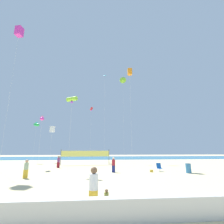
{
  "coord_description": "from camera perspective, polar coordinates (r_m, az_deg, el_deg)",
  "views": [
    {
      "loc": [
        -0.62,
        -15.54,
        2.38
      ],
      "look_at": [
        1.81,
        10.36,
        8.43
      ],
      "focal_mm": 25.87,
      "sensor_mm": 36.0,
      "label": 1
    }
  ],
  "objects": [
    {
      "name": "ground_plane",
      "position": [
        15.73,
        -3.27,
        -21.78
      ],
      "size": [
        120.0,
        120.0,
        0.0
      ],
      "primitive_type": "plane",
      "color": "beige"
    },
    {
      "name": "ocean_band",
      "position": [
        49.58,
        -4.81,
        -15.81
      ],
      "size": [
        120.0,
        20.0,
        0.01
      ],
      "primitive_type": "cube",
      "color": "teal",
      "rests_on": "ground"
    },
    {
      "name": "boardwalk_ledge",
      "position": [
        6.38,
        0.57,
        -31.32
      ],
      "size": [
        28.0,
        0.44,
        0.76
      ],
      "primitive_type": "cube",
      "color": "beige",
      "rests_on": "ground"
    },
    {
      "name": "mother_figure",
      "position": [
        7.37,
        -6.54,
        -24.68
      ],
      "size": [
        0.38,
        0.38,
        1.66
      ],
      "rotation": [
        0.0,
        0.0,
        -0.13
      ],
      "color": "gold",
      "rests_on": "ground"
    },
    {
      "name": "toddler_figure",
      "position": [
        7.46,
        -1.98,
        -28.32
      ],
      "size": [
        0.18,
        0.18,
        0.78
      ],
      "rotation": [
        0.0,
        0.0,
        0.56
      ],
      "color": "#19727A",
      "rests_on": "ground"
    },
    {
      "name": "beachgoer_maroon_shirt",
      "position": [
        18.23,
        0.53,
        -17.97
      ],
      "size": [
        0.36,
        0.36,
        1.55
      ],
      "rotation": [
        0.0,
        0.0,
        3.75
      ],
      "color": "navy",
      "rests_on": "ground"
    },
    {
      "name": "beachgoer_sage_shirt",
      "position": [
        16.41,
        -28.06,
        -17.1
      ],
      "size": [
        0.35,
        0.35,
        1.53
      ],
      "rotation": [
        0.0,
        0.0,
        1.39
      ],
      "color": "gold",
      "rests_on": "ground"
    },
    {
      "name": "beachgoer_plum_shirt",
      "position": [
        23.84,
        -18.38,
        -16.21
      ],
      "size": [
        0.35,
        0.35,
        1.54
      ],
      "rotation": [
        0.0,
        0.0,
        1.89
      ],
      "color": "maroon",
      "rests_on": "ground"
    },
    {
      "name": "folding_beach_chair",
      "position": [
        19.78,
        16.34,
        -18.15
      ],
      "size": [
        0.52,
        0.65,
        0.89
      ],
      "rotation": [
        0.0,
        0.0,
        -0.06
      ],
      "color": "#1959B2",
      "rests_on": "ground"
    },
    {
      "name": "trash_barrel",
      "position": [
        19.41,
        25.38,
        -17.53
      ],
      "size": [
        0.53,
        0.53,
        0.95
      ],
      "primitive_type": "cylinder",
      "color": "teal",
      "rests_on": "ground"
    },
    {
      "name": "volleyball_net",
      "position": [
        26.94,
        -9.36,
        -14.53
      ],
      "size": [
        7.64,
        0.58,
        2.4
      ],
      "color": "#4C4C51",
      "rests_on": "ground"
    },
    {
      "name": "beach_handbag",
      "position": [
        18.96,
        13.8,
        -19.57
      ],
      "size": [
        0.31,
        0.16,
        0.25
      ],
      "primitive_type": "cube",
      "color": "gold",
      "rests_on": "ground"
    },
    {
      "name": "kite_magenta_inflatable",
      "position": [
        24.32,
        -23.48,
        -2.2
      ],
      "size": [
        0.81,
        1.65,
        6.94
      ],
      "color": "silver",
      "rests_on": "ground"
    },
    {
      "name": "kite_lime_delta",
      "position": [
        36.44,
        3.85,
        11.2
      ],
      "size": [
        1.46,
        0.67,
        18.12
      ],
      "color": "silver",
      "rests_on": "ground"
    },
    {
      "name": "kite_orange_box",
      "position": [
        27.0,
        6.3,
        13.88
      ],
      "size": [
        0.65,
        0.65,
        15.15
      ],
      "color": "silver",
      "rests_on": "ground"
    },
    {
      "name": "kite_green_inflatable",
      "position": [
        34.81,
        -25.13,
        -4.06
      ],
      "size": [
        1.93,
        1.73,
        7.62
      ],
      "color": "silver",
      "rests_on": "ground"
    },
    {
      "name": "kite_cyan_diamond",
      "position": [
        38.08,
        -2.54,
        12.1
      ],
      "size": [
        0.62,
        0.64,
        19.31
      ],
      "color": "silver",
      "rests_on": "ground"
    },
    {
      "name": "kite_white_box",
      "position": [
        34.58,
        -20.36,
        -5.73
      ],
      "size": [
        0.98,
        0.98,
        6.9
      ],
      "color": "silver",
      "rests_on": "ground"
    },
    {
      "name": "kite_red_tube",
      "position": [
        34.52,
        -7.31,
        1.03
      ],
      "size": [
        0.66,
        1.53,
        11.01
      ],
      "color": "silver",
      "rests_on": "ground"
    },
    {
      "name": "kite_magenta_box",
      "position": [
        28.83,
        -29.95,
        23.37
      ],
      "size": [
        1.02,
        1.02,
        19.43
      ],
      "color": "silver",
      "rests_on": "ground"
    },
    {
      "name": "kite_lime_tube",
      "position": [
        18.92,
        -13.98,
        4.35
      ],
      "size": [
        1.33,
        1.07,
        8.22
      ],
      "color": "silver",
      "rests_on": "ground"
    }
  ]
}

